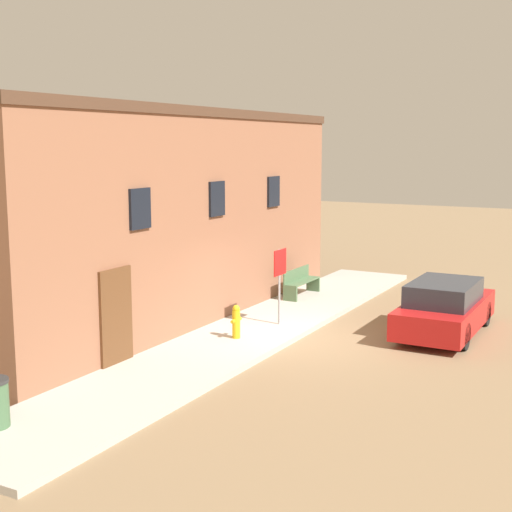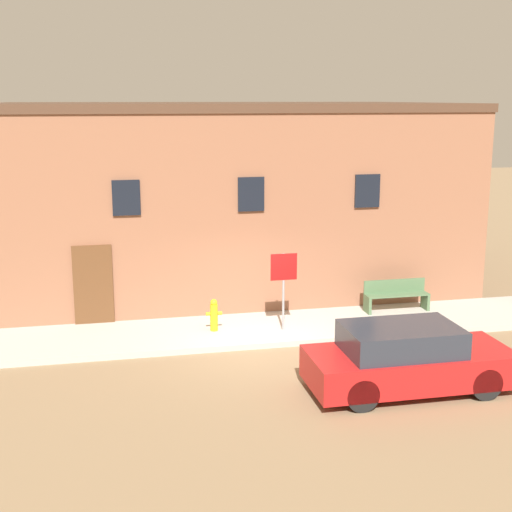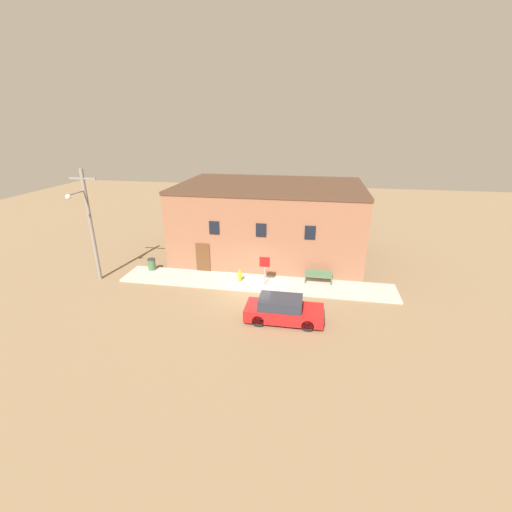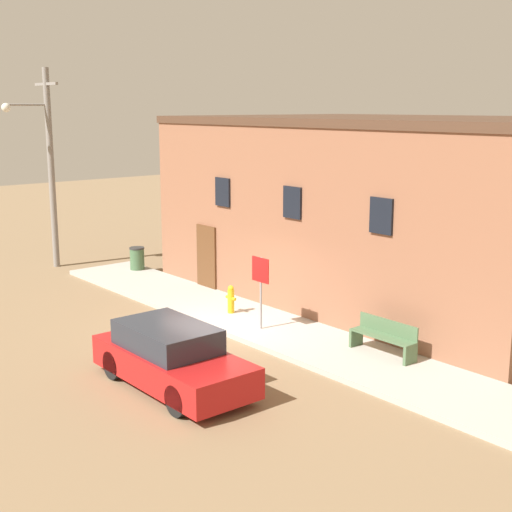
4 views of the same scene
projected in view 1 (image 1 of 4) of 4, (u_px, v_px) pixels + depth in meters
The scene contains 7 objects.
ground_plane at pixel (299, 340), 17.63m from camera, with size 80.00×80.00×0.00m, color #846B4C.
sidewalk at pixel (255, 331), 18.20m from camera, with size 18.23×2.51×0.14m.
brick_building at pixel (83, 211), 20.64m from camera, with size 13.94×9.18×5.71m.
fire_hydrant at pixel (236, 322), 17.21m from camera, with size 0.41×0.19×0.82m.
stop_sign at pixel (280, 272), 18.40m from camera, with size 0.67×0.06×1.97m.
bench at pixel (300, 282), 22.01m from camera, with size 1.77×0.44×0.84m.
parked_car at pixel (445, 308), 18.09m from camera, with size 4.17×1.71×1.38m.
Camera 1 is at (-15.55, -7.17, 4.81)m, focal length 50.00 mm.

